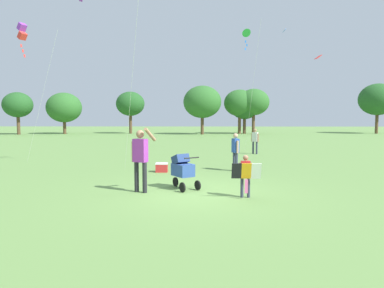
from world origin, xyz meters
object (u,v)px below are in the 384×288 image
kite_orange_delta (22,32)px  kite_green_novelty (247,35)px  stroller (183,168)px  person_sitting_far (255,139)px  person_adult_flyer (140,155)px  cooler_box (162,167)px  child_with_butterfly_kite (246,172)px  person_red_shirt (235,149)px

kite_orange_delta → kite_green_novelty: size_ratio=0.87×
stroller → person_sitting_far: 10.02m
person_adult_flyer → cooler_box: size_ratio=4.05×
person_adult_flyer → kite_orange_delta: 10.21m
cooler_box → person_adult_flyer: bearing=-93.4°
child_with_butterfly_kite → person_red_shirt: bearing=87.4°
person_sitting_far → kite_green_novelty: bearing=101.6°
person_adult_flyer → stroller: (1.14, 0.50, -0.44)m
stroller → kite_orange_delta: bearing=142.2°
child_with_butterfly_kite → kite_green_novelty: (1.59, 12.03, 6.21)m
stroller → kite_orange_delta: (-7.52, 5.83, 5.30)m
child_with_butterfly_kite → person_sitting_far: person_sitting_far is taller
kite_orange_delta → person_red_shirt: (9.41, -2.50, -5.05)m
person_adult_flyer → cooler_box: (0.21, 3.50, -0.87)m
child_with_butterfly_kite → cooler_box: (-2.63, 4.09, -0.49)m
person_adult_flyer → stroller: 1.32m
kite_orange_delta → person_sitting_far: (11.14, 3.51, -5.07)m
person_red_shirt → person_sitting_far: person_red_shirt is taller
kite_orange_delta → cooler_box: (6.59, -2.83, -5.73)m
kite_orange_delta → person_red_shirt: 10.97m
stroller → person_adult_flyer: bearing=-156.5°
cooler_box → stroller: bearing=-72.7°
kite_orange_delta → stroller: bearing=-37.8°
person_adult_flyer → kite_orange_delta: size_ratio=0.29×
kite_orange_delta → person_sitting_far: bearing=17.5°
person_adult_flyer → cooler_box: bearing=86.6°
child_with_butterfly_kite → person_sitting_far: (1.92, 10.43, 0.17)m
person_red_shirt → cooler_box: person_red_shirt is taller
person_adult_flyer → cooler_box: 3.61m
child_with_butterfly_kite → cooler_box: size_ratio=2.50×
child_with_butterfly_kite → kite_green_novelty: 13.63m
person_red_shirt → person_sitting_far: (1.73, 6.01, -0.03)m
kite_orange_delta → person_red_shirt: bearing=-14.9°
person_adult_flyer → kite_green_novelty: bearing=68.8°
stroller → kite_orange_delta: 10.89m
stroller → child_with_butterfly_kite: bearing=-32.9°
person_adult_flyer → person_red_shirt: size_ratio=1.24×
kite_green_novelty → stroller: bearing=-106.7°
kite_orange_delta → cooler_box: bearing=-23.2°
kite_green_novelty → cooler_box: kite_green_novelty is taller
kite_orange_delta → kite_green_novelty: 12.00m
stroller → person_sitting_far: person_sitting_far is taller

